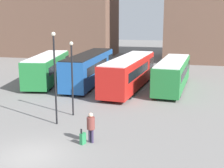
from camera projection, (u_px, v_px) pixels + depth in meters
The scene contains 9 objects.
ground_plane at pixel (31, 156), 16.53m from camera, with size 160.00×160.00×0.00m, color slate.
bus_0 at pixel (48, 68), 34.22m from camera, with size 4.14×10.60×3.05m.
bus_1 at pixel (89, 67), 33.73m from camera, with size 2.60×12.09×3.28m.
bus_2 at pixel (129, 72), 31.37m from camera, with size 3.80×12.33×3.20m.
bus_3 at pixel (173, 73), 31.51m from camera, with size 3.47×10.93×2.92m.
traveler at pixel (91, 125), 18.09m from camera, with size 0.60×0.60×1.82m.
suitcase at pixel (83, 138), 18.02m from camera, with size 0.32×0.41×0.97m.
lamp_post_1 at pixel (55, 72), 20.65m from camera, with size 0.28×0.28×6.27m.
lamp_post_2 at pixel (72, 73), 22.61m from camera, with size 0.28×0.28×5.49m.
Camera 1 is at (7.59, -13.98, 7.32)m, focal length 50.00 mm.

